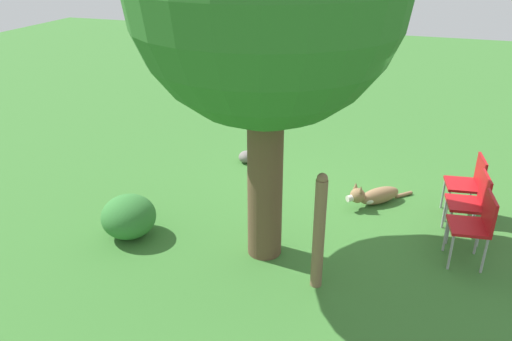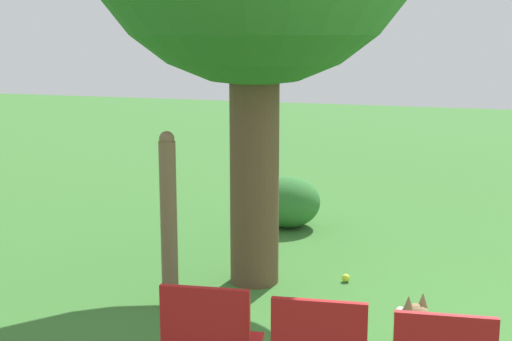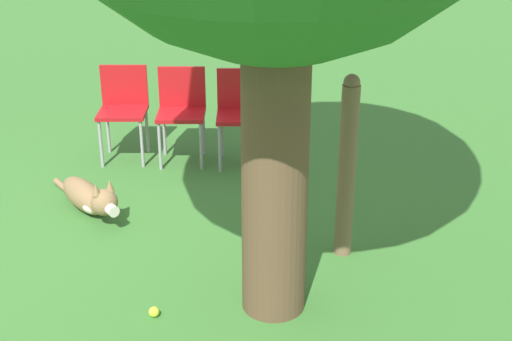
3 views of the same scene
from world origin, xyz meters
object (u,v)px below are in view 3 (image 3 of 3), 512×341
at_px(red_chair_1, 182,106).
at_px(red_chair_2, 241,108).
at_px(red_chair_0, 123,104).
at_px(tennis_ball, 154,312).
at_px(dog, 89,197).
at_px(fence_post, 347,167).

xyz_separation_m(red_chair_1, red_chair_2, (-0.01, 0.56, 0.00)).
bearing_deg(red_chair_0, tennis_ball, 12.58).
distance_m(red_chair_1, red_chair_2, 0.56).
bearing_deg(red_chair_1, red_chair_2, 83.61).
bearing_deg(tennis_ball, red_chair_1, -171.90).
relative_size(dog, red_chair_2, 1.01).
relative_size(dog, fence_post, 0.65).
height_order(fence_post, red_chair_0, fence_post).
bearing_deg(dog, fence_post, 35.02).
xyz_separation_m(fence_post, red_chair_1, (-1.60, -1.54, -0.16)).
distance_m(dog, red_chair_0, 1.26).
height_order(fence_post, tennis_ball, fence_post).
bearing_deg(red_chair_1, red_chair_0, -96.39).
relative_size(red_chair_0, red_chair_1, 1.00).
xyz_separation_m(fence_post, tennis_ball, (0.95, -1.17, -0.65)).
xyz_separation_m(dog, fence_post, (0.40, 2.06, 0.55)).
height_order(dog, red_chair_2, red_chair_2).
distance_m(dog, red_chair_2, 1.67).
bearing_deg(red_chair_2, dog, -48.81).
bearing_deg(red_chair_1, tennis_ball, 0.78).
distance_m(fence_post, red_chair_2, 1.89).
height_order(fence_post, red_chair_2, fence_post).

